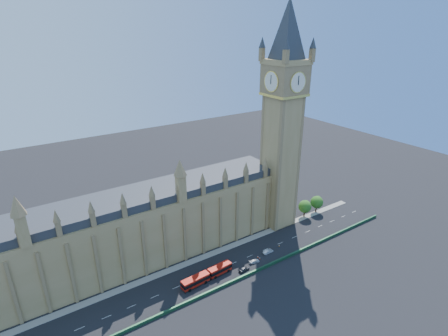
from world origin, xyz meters
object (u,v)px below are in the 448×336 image
car_grey (244,269)px  car_white (254,261)px  red_bus (207,275)px  car_silver (268,251)px

car_grey → car_white: 6.32m
red_bus → car_white: (19.95, -1.63, -1.19)m
red_bus → car_silver: red_bus is taller
red_bus → car_white: red_bus is taller
car_grey → car_silver: bearing=-82.8°
car_grey → car_silver: (14.38, 3.44, -0.04)m
red_bus → car_silver: (28.25, 0.10, -1.08)m
red_bus → car_silver: bearing=-3.4°
car_grey → car_white: car_grey is taller
car_silver → red_bus: bearing=88.8°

